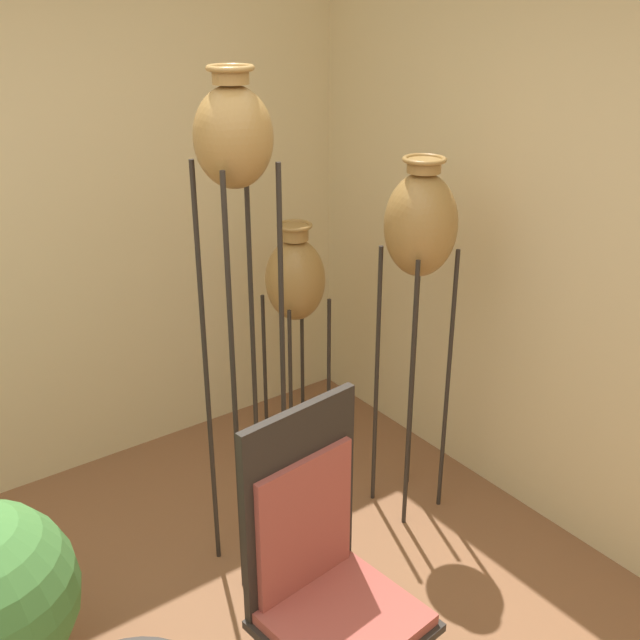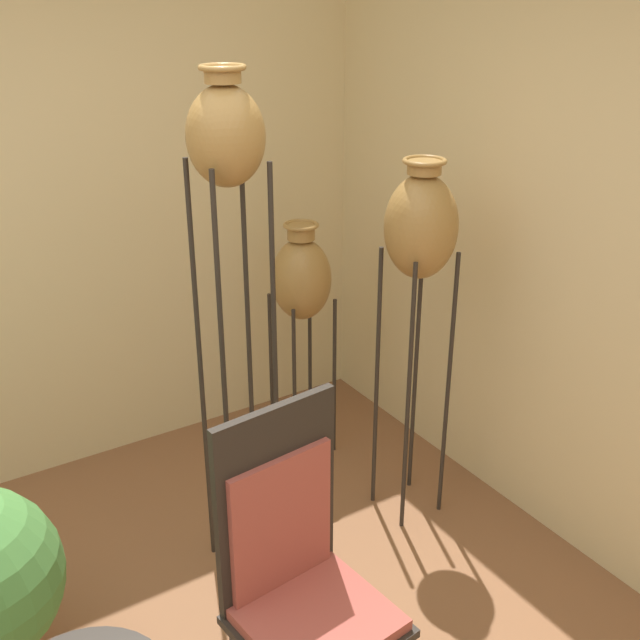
{
  "view_description": "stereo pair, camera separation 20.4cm",
  "coord_description": "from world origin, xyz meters",
  "px_view_note": "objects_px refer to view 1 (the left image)",
  "views": [
    {
      "loc": [
        -0.6,
        -1.45,
        2.32
      ],
      "look_at": [
        1.22,
        1.02,
        0.97
      ],
      "focal_mm": 42.0,
      "sensor_mm": 36.0,
      "label": 1
    },
    {
      "loc": [
        -0.43,
        -1.57,
        2.32
      ],
      "look_at": [
        1.22,
        1.02,
        0.97
      ],
      "focal_mm": 42.0,
      "sensor_mm": 36.0,
      "label": 2
    }
  ],
  "objects_px": {
    "vase_stand_medium": "(420,231)",
    "vase_stand_short": "(295,281)",
    "vase_stand_tall": "(234,160)",
    "chair": "(323,569)"
  },
  "relations": [
    {
      "from": "vase_stand_tall",
      "to": "vase_stand_medium",
      "type": "bearing_deg",
      "value": -6.16
    },
    {
      "from": "vase_stand_medium",
      "to": "vase_stand_short",
      "type": "bearing_deg",
      "value": 102.34
    },
    {
      "from": "vase_stand_medium",
      "to": "chair",
      "type": "distance_m",
      "value": 1.46
    },
    {
      "from": "vase_stand_medium",
      "to": "vase_stand_short",
      "type": "distance_m",
      "value": 0.84
    },
    {
      "from": "vase_stand_tall",
      "to": "vase_stand_short",
      "type": "relative_size",
      "value": 1.63
    },
    {
      "from": "vase_stand_medium",
      "to": "chair",
      "type": "xyz_separation_m",
      "value": [
        -1.03,
        -0.7,
        -0.76
      ]
    },
    {
      "from": "vase_stand_medium",
      "to": "vase_stand_short",
      "type": "xyz_separation_m",
      "value": [
        -0.16,
        0.71,
        -0.41
      ]
    },
    {
      "from": "vase_stand_tall",
      "to": "vase_stand_short",
      "type": "height_order",
      "value": "vase_stand_tall"
    },
    {
      "from": "chair",
      "to": "vase_stand_tall",
      "type": "bearing_deg",
      "value": 69.86
    },
    {
      "from": "vase_stand_tall",
      "to": "vase_stand_medium",
      "type": "distance_m",
      "value": 0.92
    }
  ]
}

